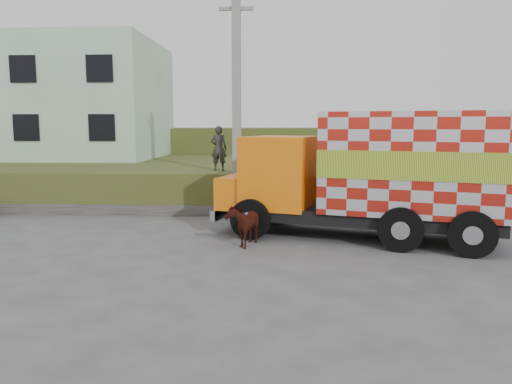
# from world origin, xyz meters

# --- Properties ---
(ground) EXTENTS (120.00, 120.00, 0.00)m
(ground) POSITION_xyz_m (0.00, 0.00, 0.00)
(ground) COLOR #474749
(ground) RESTS_ON ground
(embankment) EXTENTS (40.00, 12.00, 1.50)m
(embankment) POSITION_xyz_m (0.00, 10.00, 0.75)
(embankment) COLOR #35511B
(embankment) RESTS_ON ground
(embankment_far) EXTENTS (40.00, 12.00, 3.00)m
(embankment_far) POSITION_xyz_m (0.00, 22.00, 1.50)
(embankment_far) COLOR #35511B
(embankment_far) RESTS_ON ground
(retaining_strip) EXTENTS (16.00, 0.50, 0.40)m
(retaining_strip) POSITION_xyz_m (-2.00, 4.20, 0.20)
(retaining_strip) COLOR #595651
(retaining_strip) RESTS_ON ground
(building) EXTENTS (10.00, 8.00, 6.00)m
(building) POSITION_xyz_m (-11.00, 13.00, 4.50)
(building) COLOR #B2CDAF
(building) RESTS_ON embankment
(utility_pole) EXTENTS (1.20, 0.30, 8.00)m
(utility_pole) POSITION_xyz_m (-1.00, 4.60, 4.08)
(utility_pole) COLOR gray
(utility_pole) RESTS_ON ground
(cargo_truck) EXTENTS (8.37, 4.69, 3.56)m
(cargo_truck) POSITION_xyz_m (3.20, 0.83, 1.83)
(cargo_truck) COLOR black
(cargo_truck) RESTS_ON ground
(cow) EXTENTS (0.96, 1.48, 1.15)m
(cow) POSITION_xyz_m (-0.38, -0.10, 0.58)
(cow) COLOR #351E0D
(cow) RESTS_ON ground
(pedestrian) EXTENTS (0.66, 0.48, 1.68)m
(pedestrian) POSITION_xyz_m (-1.76, 5.42, 2.34)
(pedestrian) COLOR #302D2B
(pedestrian) RESTS_ON embankment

